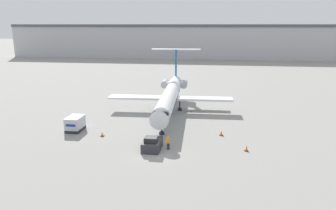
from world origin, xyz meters
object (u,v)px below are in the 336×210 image
at_px(airplane_main, 170,95).
at_px(worker_near_tug, 168,143).
at_px(pushback_tug, 152,144).
at_px(traffic_cone_right, 221,133).
at_px(traffic_cone_mid, 247,148).
at_px(luggage_cart, 75,124).
at_px(traffic_cone_left, 102,134).

relative_size(airplane_main, worker_near_tug, 17.84).
bearing_deg(pushback_tug, traffic_cone_right, 37.02).
height_order(worker_near_tug, traffic_cone_right, worker_near_tug).
height_order(pushback_tug, traffic_cone_right, pushback_tug).
relative_size(traffic_cone_right, traffic_cone_mid, 0.98).
height_order(pushback_tug, worker_near_tug, pushback_tug).
relative_size(luggage_cart, traffic_cone_left, 5.45).
xyz_separation_m(luggage_cart, traffic_cone_mid, (24.89, -4.77, -0.73)).
bearing_deg(luggage_cart, worker_near_tug, -20.49).
relative_size(airplane_main, traffic_cone_right, 43.07).
bearing_deg(traffic_cone_mid, traffic_cone_right, 118.66).
bearing_deg(traffic_cone_right, traffic_cone_mid, -61.34).
bearing_deg(traffic_cone_mid, traffic_cone_left, 171.84).
height_order(pushback_tug, traffic_cone_mid, pushback_tug).
height_order(worker_near_tug, traffic_cone_left, worker_near_tug).
distance_m(airplane_main, traffic_cone_mid, 22.00).
xyz_separation_m(worker_near_tug, traffic_cone_mid, (9.92, 0.83, -0.57)).
bearing_deg(airplane_main, pushback_tug, -89.27).
height_order(pushback_tug, luggage_cart, luggage_cart).
bearing_deg(pushback_tug, traffic_cone_mid, 5.27).
relative_size(traffic_cone_left, traffic_cone_right, 0.82).
relative_size(worker_near_tug, traffic_cone_left, 2.96).
distance_m(airplane_main, luggage_cart, 18.49).
bearing_deg(luggage_cart, airplane_main, 46.40).
distance_m(pushback_tug, traffic_cone_mid, 12.03).
bearing_deg(airplane_main, worker_near_tug, -83.08).
distance_m(worker_near_tug, traffic_cone_mid, 9.98).
bearing_deg(traffic_cone_right, luggage_cart, -177.78).
relative_size(worker_near_tug, traffic_cone_mid, 2.37).
bearing_deg(worker_near_tug, traffic_cone_left, 159.91).
xyz_separation_m(luggage_cart, worker_near_tug, (14.97, -5.59, -0.16)).
bearing_deg(traffic_cone_mid, airplane_main, 124.06).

